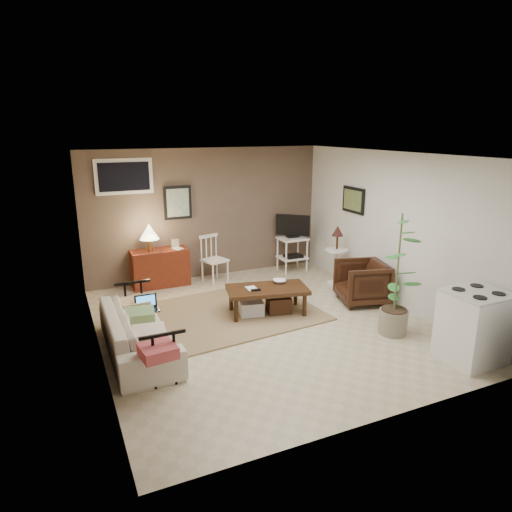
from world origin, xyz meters
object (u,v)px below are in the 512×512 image
red_console (159,264)px  potted_plant (398,270)px  spindle_chair (214,260)px  sofa (138,325)px  armchair (362,280)px  coffee_table (267,299)px  tv_stand (293,241)px  stove (474,326)px  side_table (337,248)px

red_console → potted_plant: potted_plant is taller
red_console → spindle_chair: red_console is taller
sofa → armchair: 3.61m
coffee_table → spindle_chair: (-0.21, 1.80, 0.15)m
tv_stand → potted_plant: bearing=-92.1°
coffee_table → potted_plant: potted_plant is taller
tv_stand → armchair: tv_stand is taller
spindle_chair → stove: bearing=-65.5°
coffee_table → sofa: 2.05m
coffee_table → stove: 2.84m
spindle_chair → coffee_table: bearing=-83.4°
coffee_table → red_console: bearing=120.9°
red_console → side_table: red_console is taller
armchair → spindle_chair: bearing=-122.3°
spindle_chair → potted_plant: bearing=-64.2°
coffee_table → sofa: (-1.99, -0.43, 0.12)m
sofa → stove: 4.10m
sofa → potted_plant: (3.30, -0.88, 0.54)m
potted_plant → sofa: bearing=165.0°
armchair → tv_stand: bearing=-159.2°
coffee_table → potted_plant: bearing=-45.3°
sofa → side_table: 3.94m
spindle_chair → armchair: 2.69m
armchair → stove: stove is taller
side_table → armchair: (-0.14, -0.94, -0.29)m
stove → side_table: bearing=88.4°
coffee_table → sofa: bearing=-167.7°
side_table → sofa: bearing=-162.4°
red_console → coffee_table: bearing=-59.1°
red_console → spindle_chair: size_ratio=1.34×
coffee_table → armchair: armchair is taller
armchair → potted_plant: potted_plant is taller
tv_stand → potted_plant: 3.12m
coffee_table → tv_stand: (1.42, 1.78, 0.34)m
sofa → potted_plant: 3.45m
red_console → tv_stand: size_ratio=1.02×
spindle_chair → stove: (1.87, -4.10, 0.04)m
spindle_chair → side_table: (1.95, -1.04, 0.27)m
sofa → spindle_chair: size_ratio=2.21×
side_table → armchair: bearing=-98.3°
tv_stand → side_table: 1.08m
sofa → tv_stand: 4.07m
potted_plant → stove: size_ratio=1.91×
side_table → stove: 3.06m
sofa → side_table: side_table is taller
side_table → potted_plant: size_ratio=0.63×
coffee_table → tv_stand: size_ratio=1.15×
stove → armchair: bearing=91.4°
armchair → stove: bearing=16.6°
coffee_table → armchair: 1.63m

